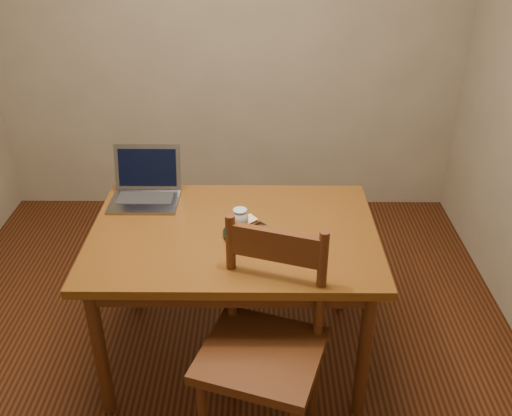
{
  "coord_description": "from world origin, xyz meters",
  "views": [
    {
      "loc": [
        0.23,
        -2.21,
        2.1
      ],
      "look_at": [
        0.21,
        0.09,
        0.8
      ],
      "focal_mm": 40.0,
      "sensor_mm": 36.0,
      "label": 1
    }
  ],
  "objects_px": {
    "table": "(234,246)",
    "plate": "(247,233)",
    "chair": "(263,338)",
    "milk_glass": "(240,224)",
    "laptop": "(146,185)"
  },
  "relations": [
    {
      "from": "chair",
      "to": "plate",
      "type": "distance_m",
      "value": 0.5
    },
    {
      "from": "plate",
      "to": "table",
      "type": "bearing_deg",
      "value": 148.85
    },
    {
      "from": "chair",
      "to": "plate",
      "type": "xyz_separation_m",
      "value": [
        -0.07,
        0.45,
        0.21
      ]
    },
    {
      "from": "table",
      "to": "plate",
      "type": "bearing_deg",
      "value": -31.15
    },
    {
      "from": "table",
      "to": "milk_glass",
      "type": "distance_m",
      "value": 0.17
    },
    {
      "from": "plate",
      "to": "milk_glass",
      "type": "xyz_separation_m",
      "value": [
        -0.03,
        -0.02,
        0.06
      ]
    },
    {
      "from": "plate",
      "to": "laptop",
      "type": "relative_size",
      "value": 0.65
    },
    {
      "from": "table",
      "to": "plate",
      "type": "distance_m",
      "value": 0.12
    },
    {
      "from": "milk_glass",
      "to": "table",
      "type": "bearing_deg",
      "value": 119.7
    },
    {
      "from": "chair",
      "to": "table",
      "type": "bearing_deg",
      "value": 123.55
    },
    {
      "from": "chair",
      "to": "milk_glass",
      "type": "height_order",
      "value": "chair"
    },
    {
      "from": "plate",
      "to": "chair",
      "type": "bearing_deg",
      "value": -80.64
    },
    {
      "from": "chair",
      "to": "laptop",
      "type": "height_order",
      "value": "laptop"
    },
    {
      "from": "table",
      "to": "milk_glass",
      "type": "xyz_separation_m",
      "value": [
        0.03,
        -0.06,
        0.16
      ]
    },
    {
      "from": "table",
      "to": "laptop",
      "type": "distance_m",
      "value": 0.57
    }
  ]
}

